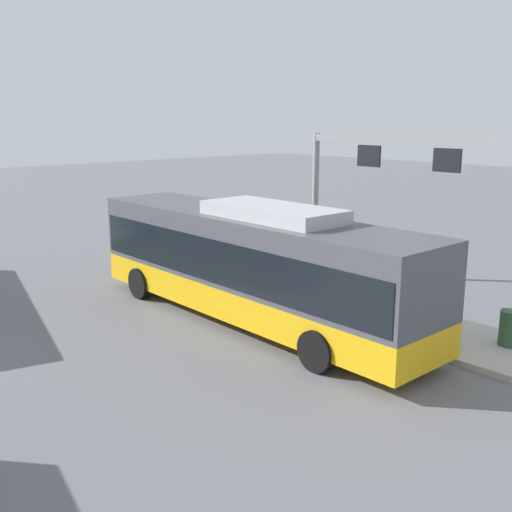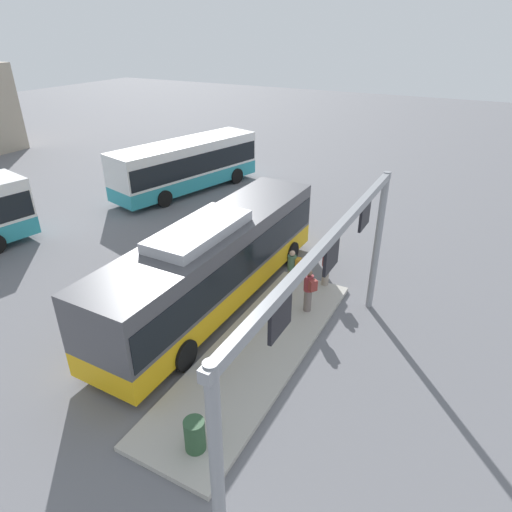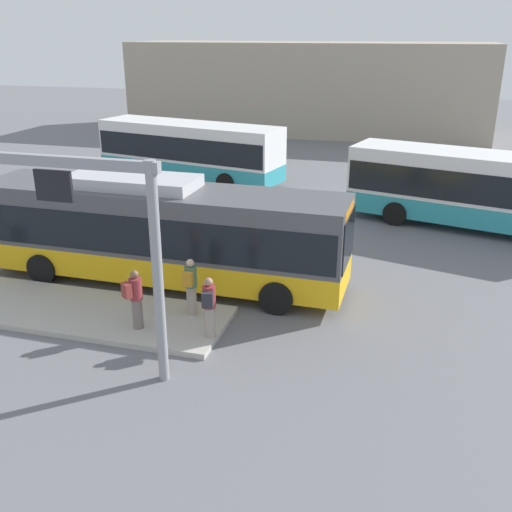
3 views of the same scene
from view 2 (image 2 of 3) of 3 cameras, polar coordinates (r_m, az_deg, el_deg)
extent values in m
plane|color=slate|center=(17.32, -4.90, -5.60)|extent=(120.00, 120.00, 0.00)
cube|color=#B2ADA3|center=(14.69, 0.29, -12.06)|extent=(10.00, 2.80, 0.16)
cube|color=#EAAD14|center=(16.91, -5.00, -3.40)|extent=(11.80, 2.63, 0.85)
cube|color=#4C4C51|center=(16.25, -5.20, 0.76)|extent=(11.80, 2.63, 1.90)
cube|color=black|center=(16.34, -5.17, 0.13)|extent=(11.56, 2.66, 1.20)
cube|color=black|center=(21.02, 3.76, 6.89)|extent=(0.06, 2.13, 1.50)
cube|color=#B7B7BC|center=(15.12, -7.22, 3.26)|extent=(4.14, 1.79, 0.36)
cube|color=orange|center=(20.67, 3.75, 9.03)|extent=(0.14, 1.75, 0.28)
cylinder|color=black|center=(20.65, -1.55, 1.87)|extent=(1.00, 0.31, 1.00)
cylinder|color=black|center=(19.67, 4.51, 0.41)|extent=(1.00, 0.31, 1.00)
cylinder|color=black|center=(15.41, -16.41, -9.24)|extent=(1.00, 0.31, 1.00)
cylinder|color=black|center=(14.07, -9.18, -12.35)|extent=(1.00, 0.31, 1.00)
cube|color=teal|center=(28.86, -8.76, 9.74)|extent=(10.22, 4.89, 0.85)
cube|color=white|center=(28.48, -8.96, 12.37)|extent=(10.22, 4.89, 1.90)
cube|color=black|center=(28.53, -8.93, 11.99)|extent=(10.04, 4.88, 1.20)
cylinder|color=black|center=(31.76, -5.67, 11.05)|extent=(1.04, 0.54, 1.00)
cylinder|color=black|center=(30.09, -2.54, 10.22)|extent=(1.04, 0.54, 1.00)
cylinder|color=black|center=(28.36, -14.61, 8.26)|extent=(1.04, 0.54, 1.00)
cylinder|color=black|center=(26.47, -11.67, 7.22)|extent=(1.04, 0.54, 1.00)
cylinder|color=gray|center=(17.94, 8.89, -2.42)|extent=(0.33, 0.33, 0.85)
cylinder|color=maroon|center=(17.59, 9.05, -0.37)|extent=(0.40, 0.40, 0.60)
sphere|color=#9E755B|center=(17.40, 9.15, 0.82)|extent=(0.22, 0.22, 0.22)
cube|color=#26262D|center=(17.55, 9.90, -0.40)|extent=(0.31, 0.23, 0.40)
cylinder|color=gray|center=(17.51, 4.54, -2.95)|extent=(0.30, 0.30, 0.85)
cylinder|color=#476B4C|center=(17.15, 4.63, -0.86)|extent=(0.36, 0.36, 0.60)
sphere|color=tan|center=(16.96, 4.68, 0.36)|extent=(0.22, 0.22, 0.22)
cube|color=#BF7F1E|center=(17.06, 5.45, -0.95)|extent=(0.29, 0.20, 0.40)
cylinder|color=slate|center=(16.28, 6.62, -5.64)|extent=(0.39, 0.39, 0.85)
cylinder|color=maroon|center=(15.89, 6.76, -3.45)|extent=(0.47, 0.47, 0.60)
sphere|color=brown|center=(15.69, 6.84, -2.17)|extent=(0.22, 0.22, 0.22)
cube|color=maroon|center=(15.70, 7.31, -3.78)|extent=(0.33, 0.30, 0.40)
cylinder|color=gray|center=(8.42, -4.94, -26.92)|extent=(0.24, 0.24, 5.20)
cylinder|color=gray|center=(16.18, 15.25, 1.50)|extent=(0.24, 0.24, 5.20)
cube|color=gray|center=(10.58, 9.83, 2.58)|extent=(10.79, 0.20, 0.24)
cube|color=black|center=(8.53, 3.10, -7.93)|extent=(0.90, 0.08, 0.70)
cube|color=black|center=(10.82, 9.60, -0.06)|extent=(0.90, 0.08, 0.70)
cube|color=black|center=(13.33, 13.74, 4.97)|extent=(0.90, 0.08, 0.70)
cylinder|color=#2D5133|center=(11.71, -7.84, -21.75)|extent=(0.52, 0.52, 0.90)
camera|label=1|loc=(19.49, -60.86, 2.23)|focal=42.23mm
camera|label=3|loc=(21.21, 51.47, 12.86)|focal=40.83mm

